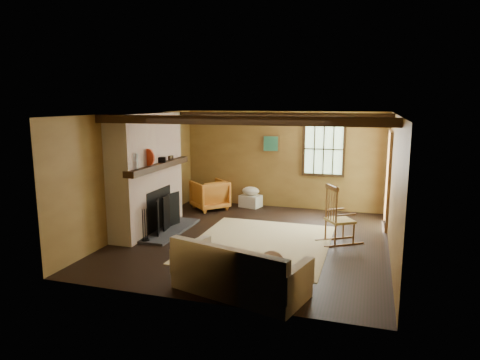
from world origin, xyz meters
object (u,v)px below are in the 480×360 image
(fireplace, at_px, (148,177))
(armchair, at_px, (210,195))
(rocking_chair, at_px, (338,218))
(laundry_basket, at_px, (251,201))
(sofa, at_px, (239,275))

(fireplace, bearing_deg, armchair, 74.19)
(rocking_chair, relative_size, laundry_basket, 2.23)
(sofa, bearing_deg, fireplace, 154.15)
(rocking_chair, distance_m, laundry_basket, 3.23)
(fireplace, xyz_separation_m, laundry_basket, (1.47, 2.51, -0.95))
(fireplace, height_order, sofa, fireplace)
(fireplace, height_order, rocking_chair, fireplace)
(fireplace, height_order, laundry_basket, fireplace)
(sofa, bearing_deg, armchair, 131.31)
(rocking_chair, distance_m, armchair, 3.65)
(sofa, bearing_deg, rocking_chair, 82.27)
(laundry_basket, bearing_deg, armchair, -150.50)
(rocking_chair, bearing_deg, sofa, 123.64)
(fireplace, distance_m, sofa, 3.65)
(sofa, height_order, armchair, sofa)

